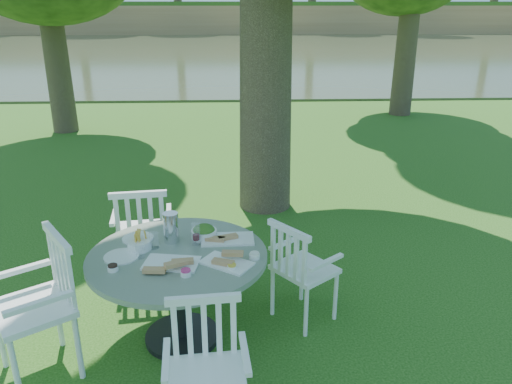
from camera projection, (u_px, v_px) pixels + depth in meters
ground at (257, 289)px, 4.46m from camera, size 140.00×140.00×0.00m
table at (179, 273)px, 3.61m from camera, size 1.28×1.28×0.72m
chair_ne at (297, 266)px, 3.84m from camera, size 0.58×0.59×0.85m
chair_nw at (142, 229)px, 4.34m from camera, size 0.52×0.49×0.93m
chair_sw at (46, 295)px, 3.31m from camera, size 0.67×0.68×0.99m
chair_se at (206, 359)px, 2.83m from camera, size 0.46×0.44×0.85m
tableware at (178, 242)px, 3.63m from camera, size 1.10×0.72×0.23m
river at (237, 52)px, 25.94m from camera, size 100.00×28.00×0.12m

